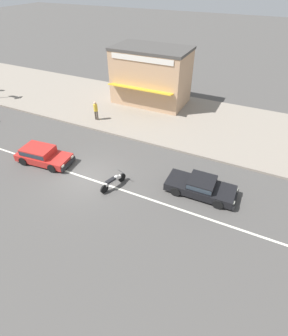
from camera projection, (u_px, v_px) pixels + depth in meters
name	position (u px, v px, depth m)	size (l,w,h in m)	color
ground_plane	(86.00, 178.00, 16.84)	(160.00, 160.00, 0.00)	#4C4947
lane_centre_stripe	(86.00, 178.00, 16.84)	(50.40, 0.14, 0.01)	silver
kerb_strip	(153.00, 113.00, 24.22)	(68.00, 10.00, 0.15)	gray
hatchback_red_3	(42.00, 155.00, 17.91)	(3.97, 2.03, 1.10)	red
sedan_black_4	(201.00, 186.00, 15.39)	(4.15, 1.85, 1.06)	black
motorcycle_0	(113.00, 181.00, 15.93)	(0.80, 1.94, 0.80)	black
pedestrian_near_clock	(96.00, 109.00, 22.39)	(0.34, 0.34, 1.64)	#4C4238
shopfront_mid_block	(151.00, 76.00, 24.60)	(6.95, 4.89, 5.04)	tan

